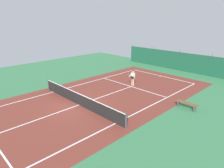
{
  "coord_description": "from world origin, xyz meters",
  "views": [
    {
      "loc": [
        12.29,
        -8.35,
        6.67
      ],
      "look_at": [
        -0.02,
        3.71,
        0.9
      ],
      "focal_mm": 31.98,
      "sensor_mm": 36.0,
      "label": 1
    }
  ],
  "objects_px": {
    "tennis_player": "(133,77)",
    "tennis_ball_near_player": "(134,71)",
    "courtside_bench": "(187,104)",
    "parked_car": "(206,64)",
    "tennis_net": "(79,99)"
  },
  "relations": [
    {
      "from": "tennis_player",
      "to": "tennis_ball_near_player",
      "type": "height_order",
      "value": "tennis_player"
    },
    {
      "from": "tennis_player",
      "to": "courtside_bench",
      "type": "bearing_deg",
      "value": 173.19
    },
    {
      "from": "tennis_ball_near_player",
      "to": "courtside_bench",
      "type": "distance_m",
      "value": 11.56
    },
    {
      "from": "tennis_player",
      "to": "tennis_ball_near_player",
      "type": "distance_m",
      "value": 5.9
    },
    {
      "from": "tennis_player",
      "to": "parked_car",
      "type": "bearing_deg",
      "value": -99.23
    },
    {
      "from": "tennis_player",
      "to": "courtside_bench",
      "type": "height_order",
      "value": "tennis_player"
    },
    {
      "from": "tennis_player",
      "to": "parked_car",
      "type": "relative_size",
      "value": 0.38
    },
    {
      "from": "tennis_net",
      "to": "tennis_player",
      "type": "xyz_separation_m",
      "value": [
        -0.09,
        6.73,
        0.45
      ]
    },
    {
      "from": "tennis_player",
      "to": "parked_car",
      "type": "height_order",
      "value": "parked_car"
    },
    {
      "from": "courtside_bench",
      "to": "parked_car",
      "type": "bearing_deg",
      "value": 106.12
    },
    {
      "from": "tennis_player",
      "to": "tennis_ball_near_player",
      "type": "xyz_separation_m",
      "value": [
        -3.61,
        4.58,
        -0.93
      ]
    },
    {
      "from": "tennis_net",
      "to": "tennis_player",
      "type": "distance_m",
      "value": 6.75
    },
    {
      "from": "tennis_player",
      "to": "tennis_net",
      "type": "bearing_deg",
      "value": 94.56
    },
    {
      "from": "tennis_player",
      "to": "tennis_ball_near_player",
      "type": "relative_size",
      "value": 24.85
    },
    {
      "from": "tennis_net",
      "to": "tennis_player",
      "type": "relative_size",
      "value": 6.17
    }
  ]
}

